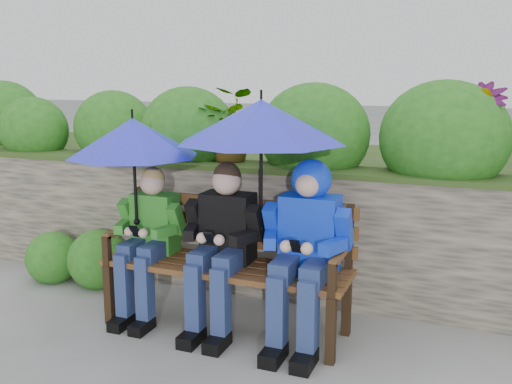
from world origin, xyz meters
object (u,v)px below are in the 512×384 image
at_px(boy_left, 148,235).
at_px(umbrella_left, 133,138).
at_px(boy_right, 306,239).
at_px(boy_middle, 222,240).
at_px(umbrella_right, 261,121).
at_px(park_bench, 229,255).

distance_m(boy_left, umbrella_left, 0.69).
bearing_deg(boy_right, boy_middle, -179.14).
distance_m(umbrella_left, umbrella_right, 0.92).
bearing_deg(boy_middle, park_bench, 78.25).
bearing_deg(boy_left, umbrella_left, -162.91).
bearing_deg(umbrella_left, umbrella_right, 5.49).
bearing_deg(boy_left, boy_right, 0.10).
xyz_separation_m(park_bench, boy_right, (0.56, -0.07, 0.19)).
bearing_deg(boy_middle, umbrella_right, 15.46).
height_order(park_bench, boy_right, boy_right).
height_order(park_bench, boy_middle, boy_middle).
bearing_deg(boy_right, park_bench, 172.57).
bearing_deg(boy_middle, boy_left, 179.33).
bearing_deg(boy_middle, boy_right, 0.86).
height_order(umbrella_left, umbrella_right, umbrella_right).
relative_size(umbrella_left, umbrella_right, 0.82).
distance_m(boy_middle, umbrella_left, 0.93).
relative_size(boy_middle, umbrella_left, 1.26).
distance_m(park_bench, boy_middle, 0.15).
bearing_deg(umbrella_right, boy_right, -10.59).
bearing_deg(boy_right, umbrella_left, -178.80).
distance_m(boy_middle, boy_right, 0.58).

